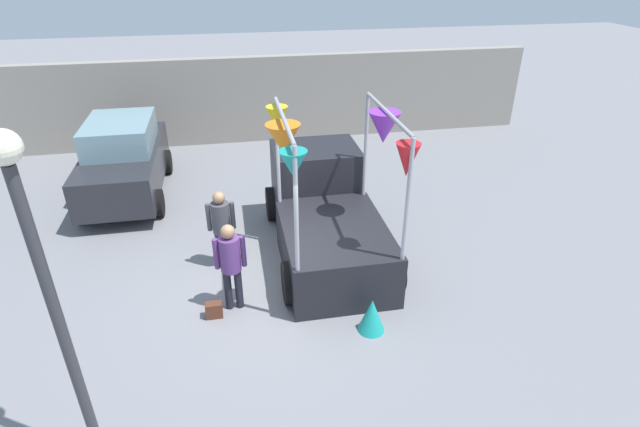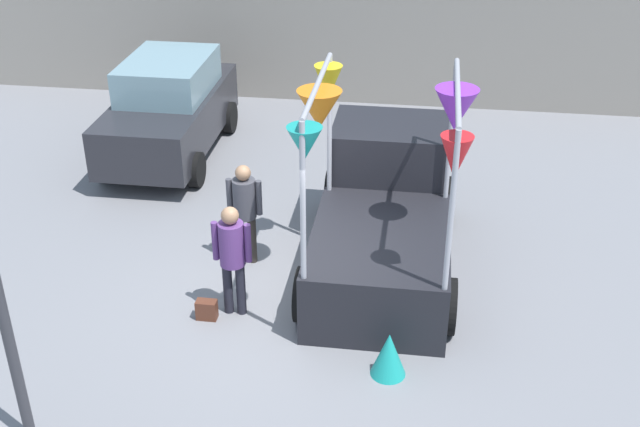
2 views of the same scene
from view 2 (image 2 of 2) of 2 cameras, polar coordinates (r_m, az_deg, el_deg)
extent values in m
plane|color=slate|center=(11.33, -1.70, -6.26)|extent=(60.00, 60.00, 0.00)
cube|color=black|center=(11.23, 4.25, -3.65)|extent=(1.90, 2.60, 1.00)
cube|color=black|center=(12.78, 4.99, 2.64)|extent=(1.80, 1.40, 1.80)
cube|color=#8CB2C6|center=(12.59, 5.07, 4.48)|extent=(1.76, 1.37, 0.60)
cylinder|color=black|center=(13.39, 0.93, 1.56)|extent=(0.22, 0.76, 0.76)
cylinder|color=black|center=(13.32, 9.07, 1.02)|extent=(0.22, 0.76, 0.76)
cylinder|color=black|center=(10.80, -1.12, -5.79)|extent=(0.22, 0.76, 0.76)
cylinder|color=black|center=(10.71, 9.04, -6.53)|extent=(0.22, 0.76, 0.76)
cylinder|color=#A5A5AD|center=(11.66, 0.69, 6.31)|extent=(0.07, 0.07, 2.10)
cylinder|color=#A5A5AD|center=(11.59, 9.29, 5.77)|extent=(0.07, 0.07, 2.10)
cylinder|color=#A5A5AD|center=(9.48, -1.23, 0.72)|extent=(0.07, 0.07, 2.10)
cylinder|color=#A5A5AD|center=(9.39, 9.32, 0.01)|extent=(0.07, 0.07, 2.10)
cylinder|color=#A5A5AD|center=(10.16, -0.18, 9.17)|extent=(0.07, 2.44, 0.07)
cylinder|color=#A5A5AD|center=(10.07, 9.77, 8.57)|extent=(0.07, 2.44, 0.07)
cone|color=teal|center=(9.32, -1.10, 4.99)|extent=(0.60, 0.60, 0.41)
cone|color=red|center=(9.26, 9.62, 3.93)|extent=(0.52, 0.52, 0.54)
cone|color=orange|center=(10.46, -0.05, 7.40)|extent=(0.84, 0.84, 0.52)
cone|color=purple|center=(10.34, 9.62, 7.29)|extent=(0.80, 0.80, 0.56)
cone|color=yellow|center=(11.26, 0.59, 9.28)|extent=(0.57, 0.57, 0.50)
cube|color=#26262B|center=(15.62, -10.66, 6.73)|extent=(1.70, 4.00, 0.90)
cube|color=#72939E|center=(15.48, -10.75, 9.61)|extent=(1.50, 2.10, 0.66)
cylinder|color=black|center=(17.15, -11.99, 7.00)|extent=(0.18, 0.64, 0.64)
cylinder|color=black|center=(16.66, -6.43, 6.81)|extent=(0.18, 0.64, 0.64)
cylinder|color=black|center=(15.02, -15.02, 3.43)|extent=(0.18, 0.64, 0.64)
cylinder|color=black|center=(14.46, -8.77, 3.10)|extent=(0.18, 0.64, 0.64)
cylinder|color=black|center=(10.99, -6.57, -5.26)|extent=(0.13, 0.13, 0.78)
cylinder|color=black|center=(10.95, -5.65, -5.34)|extent=(0.13, 0.13, 0.78)
cylinder|color=#593372|center=(10.59, -6.30, -2.17)|extent=(0.34, 0.34, 0.62)
sphere|color=#997051|center=(10.38, -6.43, -0.15)|extent=(0.23, 0.23, 0.23)
cylinder|color=#593372|center=(10.63, -7.46, -1.93)|extent=(0.09, 0.09, 0.56)
cylinder|color=#593372|center=(10.53, -5.15, -2.11)|extent=(0.09, 0.09, 0.56)
cylinder|color=#2D2823|center=(12.10, -5.68, -1.78)|extent=(0.13, 0.13, 0.76)
cylinder|color=#2D2823|center=(12.06, -4.84, -1.85)|extent=(0.13, 0.13, 0.76)
cylinder|color=#3F3F47|center=(11.75, -5.41, 1.06)|extent=(0.34, 0.34, 0.61)
sphere|color=#997051|center=(11.56, -5.50, 2.89)|extent=(0.23, 0.23, 0.23)
cylinder|color=#3F3F47|center=(11.78, -6.46, 1.26)|extent=(0.09, 0.09, 0.54)
cylinder|color=#3F3F47|center=(11.69, -4.36, 1.12)|extent=(0.09, 0.09, 0.54)
cube|color=#592D1E|center=(11.03, -8.06, -6.79)|extent=(0.28, 0.16, 0.28)
cube|color=gray|center=(18.02, 2.57, 11.96)|extent=(18.00, 0.36, 2.60)
cone|color=teal|center=(9.95, 4.91, -9.94)|extent=(0.50, 0.50, 0.60)
camera|label=1|loc=(3.00, -41.00, 3.29)|focal=28.00mm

